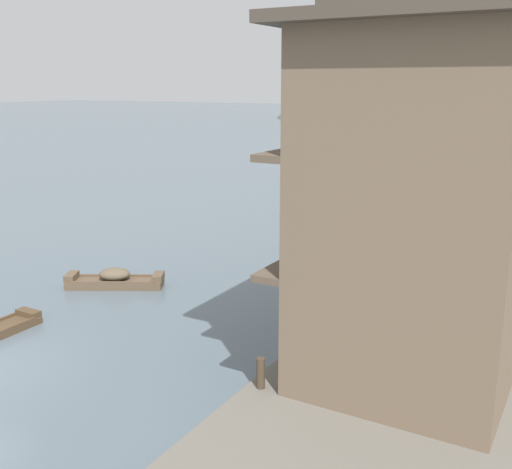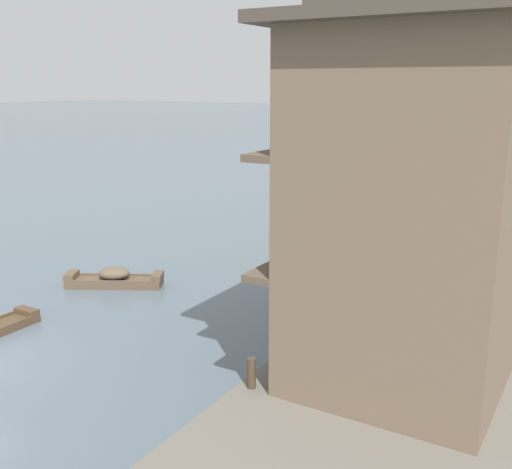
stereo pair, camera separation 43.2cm
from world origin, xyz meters
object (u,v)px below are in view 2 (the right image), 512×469
boat_moored_nearest (464,190)px  mooring_post_dock_near (252,373)px  house_waterfront_nearest (421,191)px  mooring_post_dock_mid (364,283)px  boat_moored_third (497,171)px  boat_moored_second (468,162)px  stone_bridge (485,114)px  house_waterfront_second (505,199)px  boat_midriver_drifting (115,279)px  boat_midriver_upstream (350,185)px  boat_moored_far (410,162)px

boat_moored_nearest → mooring_post_dock_near: mooring_post_dock_near is taller
house_waterfront_nearest → mooring_post_dock_near: size_ratio=12.05×
mooring_post_dock_mid → boat_moored_third: bearing=93.3°
boat_moored_second → stone_bridge: (-2.14, 17.80, 3.68)m
mooring_post_dock_near → boat_moored_nearest: bearing=93.9°
house_waterfront_second → boat_moored_nearest: bearing=104.9°
boat_moored_nearest → boat_midriver_drifting: (-6.93, -26.53, -0.03)m
mooring_post_dock_mid → stone_bridge: bearing=97.4°
boat_moored_second → boat_midriver_upstream: boat_midriver_upstream is taller
mooring_post_dock_near → stone_bridge: bearing=96.6°
boat_moored_third → mooring_post_dock_mid: bearing=-86.7°
boat_moored_far → mooring_post_dock_mid: mooring_post_dock_mid is taller
boat_moored_nearest → mooring_post_dock_near: size_ratio=5.91×
house_waterfront_second → mooring_post_dock_mid: (-3.46, -3.54, -2.53)m
boat_moored_far → stone_bridge: (2.52, 21.25, 3.68)m
boat_moored_second → house_waterfront_second: 40.11m
mooring_post_dock_near → stone_bridge: stone_bridge is taller
boat_moored_third → mooring_post_dock_mid: (2.11, -36.67, 1.00)m
boat_midriver_drifting → house_waterfront_nearest: bearing=-10.1°
boat_midriver_upstream → mooring_post_dock_mid: size_ratio=6.16×
boat_moored_far → stone_bridge: stone_bridge is taller
boat_moored_third → boat_moored_second: bearing=121.6°
boat_moored_nearest → mooring_post_dock_mid: size_ratio=4.61×
boat_moored_nearest → boat_midriver_drifting: size_ratio=1.21×
boat_moored_third → stone_bridge: size_ratio=0.19×
boat_midriver_drifting → house_waterfront_second: bearing=23.1°
boat_midriver_upstream → stone_bridge: 37.51m
boat_moored_second → boat_moored_third: (3.55, -5.77, 0.02)m
boat_midriver_upstream → stone_bridge: stone_bridge is taller
boat_moored_third → boat_midriver_drifting: bearing=-100.3°
boat_midriver_upstream → stone_bridge: bearing=86.9°
boat_moored_far → house_waterfront_nearest: house_waterfront_nearest is taller
boat_midriver_drifting → house_waterfront_nearest: house_waterfront_nearest is taller
boat_midriver_upstream → mooring_post_dock_mid: (9.79, -22.95, 0.88)m
boat_moored_far → house_waterfront_second: 38.20m
stone_bridge → boat_moored_second: bearing=-83.2°
boat_moored_third → boat_moored_far: 8.53m
stone_bridge → house_waterfront_second: bearing=-78.8°
boat_midriver_upstream → mooring_post_dock_mid: mooring_post_dock_mid is taller
boat_midriver_upstream → house_waterfront_nearest: 30.03m
boat_moored_far → mooring_post_dock_mid: size_ratio=4.68×
boat_moored_nearest → house_waterfront_second: (5.64, -21.16, 3.38)m
stone_bridge → boat_moored_nearest: bearing=-81.0°
boat_midriver_drifting → mooring_post_dock_near: mooring_post_dock_near is taller
boat_midriver_drifting → boat_midriver_upstream: size_ratio=0.62×
house_waterfront_second → stone_bridge: bearing=101.2°
boat_midriver_drifting → mooring_post_dock_near: size_ratio=4.89×
boat_moored_nearest → boat_midriver_drifting: 27.42m
boat_midriver_drifting → boat_midriver_upstream: boat_midriver_upstream is taller
house_waterfront_second → stone_bridge: 57.81m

